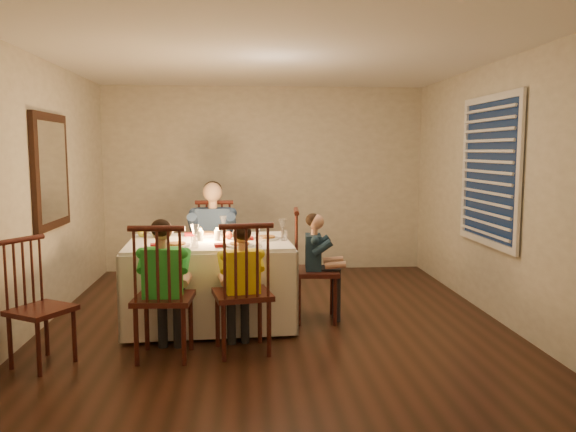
{
  "coord_description": "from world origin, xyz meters",
  "views": [
    {
      "loc": [
        -0.29,
        -5.48,
        1.71
      ],
      "look_at": [
        0.15,
        0.15,
        1.05
      ],
      "focal_mm": 35.0,
      "sensor_mm": 36.0,
      "label": 1
    }
  ],
  "objects": [
    {
      "name": "chair_near_left",
      "position": [
        -0.96,
        -0.93,
        0.0
      ],
      "size": [
        0.49,
        0.47,
        1.13
      ],
      "primitive_type": null,
      "rotation": [
        0.0,
        0.0,
        3.08
      ],
      "color": "black",
      "rests_on": "ground"
    },
    {
      "name": "window_blinds",
      "position": [
        2.21,
        0.1,
        1.5
      ],
      "size": [
        0.07,
        1.34,
        1.54
      ],
      "color": "#0C1A32",
      "rests_on": "wall_right"
    },
    {
      "name": "chair_extra",
      "position": [
        -1.9,
        -1.03,
        0.0
      ],
      "size": [
        0.56,
        0.57,
        1.03
      ],
      "primitive_type": null,
      "rotation": [
        0.0,
        0.0,
        1.03
      ],
      "color": "black",
      "rests_on": "ground"
    },
    {
      "name": "ceiling",
      "position": [
        0.0,
        0.0,
        2.6
      ],
      "size": [
        5.0,
        5.0,
        0.0
      ],
      "primitive_type": "plane",
      "color": "white",
      "rests_on": "wall_back"
    },
    {
      "name": "setting_teal",
      "position": [
        -0.08,
        0.01,
        0.84
      ],
      "size": [
        0.27,
        0.27,
        0.02
      ],
      "primitive_type": "cylinder",
      "rotation": [
        0.0,
        0.0,
        0.06
      ],
      "color": "white",
      "rests_on": "dining_table"
    },
    {
      "name": "candle_right",
      "position": [
        -0.56,
        -0.02,
        0.88
      ],
      "size": [
        0.06,
        0.06,
        0.1
      ],
      "primitive_type": "cylinder",
      "color": "white",
      "rests_on": "dining_table"
    },
    {
      "name": "child_green",
      "position": [
        -0.96,
        -0.93,
        0.0
      ],
      "size": [
        0.43,
        0.4,
        1.16
      ],
      "primitive_type": null,
      "rotation": [
        0.0,
        0.0,
        3.08
      ],
      "color": "green",
      "rests_on": "ground"
    },
    {
      "name": "serving_bowl",
      "position": [
        -1.13,
        0.24,
        0.86
      ],
      "size": [
        0.3,
        0.3,
        0.06
      ],
      "primitive_type": "imported",
      "rotation": [
        0.0,
        0.0,
        -0.28
      ],
      "color": "white",
      "rests_on": "dining_table"
    },
    {
      "name": "dining_table",
      "position": [
        -0.64,
        -0.03,
        0.59
      ],
      "size": [
        1.65,
        1.24,
        0.8
      ],
      "rotation": [
        0.0,
        0.0,
        0.06
      ],
      "color": "white",
      "rests_on": "ground"
    },
    {
      "name": "ground",
      "position": [
        0.0,
        0.0,
        0.0
      ],
      "size": [
        5.0,
        5.0,
        0.0
      ],
      "primitive_type": "plane",
      "color": "black",
      "rests_on": "ground"
    },
    {
      "name": "wall_left",
      "position": [
        -2.25,
        0.0,
        1.3
      ],
      "size": [
        0.02,
        5.0,
        2.6
      ],
      "primitive_type": "cube",
      "color": "beige",
      "rests_on": "ground"
    },
    {
      "name": "chair_adult",
      "position": [
        -0.65,
        0.86,
        0.0
      ],
      "size": [
        0.48,
        0.46,
        1.13
      ],
      "primitive_type": null,
      "rotation": [
        0.0,
        0.0,
        -0.04
      ],
      "color": "black",
      "rests_on": "ground"
    },
    {
      "name": "chair_near_right",
      "position": [
        -0.31,
        -0.84,
        0.0
      ],
      "size": [
        0.54,
        0.52,
        1.13
      ],
      "primitive_type": null,
      "rotation": [
        0.0,
        0.0,
        3.33
      ],
      "color": "black",
      "rests_on": "ground"
    },
    {
      "name": "squash",
      "position": [
        -1.33,
        0.27,
        0.88
      ],
      "size": [
        0.09,
        0.09,
        0.09
      ],
      "primitive_type": "sphere",
      "color": "#F3ED40",
      "rests_on": "dining_table"
    },
    {
      "name": "child_teal",
      "position": [
        0.42,
        0.01,
        0.0
      ],
      "size": [
        0.36,
        0.39,
        1.09
      ],
      "primitive_type": null,
      "rotation": [
        0.0,
        0.0,
        1.5
      ],
      "color": "#1B3144",
      "rests_on": "ground"
    },
    {
      "name": "wall_back",
      "position": [
        0.0,
        2.5,
        1.3
      ],
      "size": [
        4.5,
        0.02,
        2.6
      ],
      "primitive_type": "cube",
      "color": "beige",
      "rests_on": "ground"
    },
    {
      "name": "child_yellow",
      "position": [
        -0.31,
        -0.84,
        0.0
      ],
      "size": [
        0.43,
        0.4,
        1.1
      ],
      "primitive_type": null,
      "rotation": [
        0.0,
        0.0,
        3.33
      ],
      "color": "yellow",
      "rests_on": "ground"
    },
    {
      "name": "wall_mirror",
      "position": [
        -2.22,
        0.3,
        1.5
      ],
      "size": [
        0.06,
        0.95,
        1.15
      ],
      "color": "black",
      "rests_on": "wall_left"
    },
    {
      "name": "setting_green",
      "position": [
        -0.92,
        -0.34,
        0.84
      ],
      "size": [
        0.27,
        0.27,
        0.02
      ],
      "primitive_type": "cylinder",
      "rotation": [
        0.0,
        0.0,
        0.06
      ],
      "color": "white",
      "rests_on": "dining_table"
    },
    {
      "name": "adult",
      "position": [
        -0.65,
        0.86,
        0.0
      ],
      "size": [
        0.54,
        0.5,
        1.36
      ],
      "primitive_type": null,
      "rotation": [
        0.0,
        0.0,
        -0.04
      ],
      "color": "navy",
      "rests_on": "ground"
    },
    {
      "name": "candle_left",
      "position": [
        -0.72,
        -0.03,
        0.88
      ],
      "size": [
        0.06,
        0.06,
        0.1
      ],
      "primitive_type": "cylinder",
      "color": "white",
      "rests_on": "dining_table"
    },
    {
      "name": "orange_fruit",
      "position": [
        -0.45,
        0.04,
        0.87
      ],
      "size": [
        0.08,
        0.08,
        0.08
      ],
      "primitive_type": "sphere",
      "color": "#FB5215",
      "rests_on": "dining_table"
    },
    {
      "name": "chair_end",
      "position": [
        0.42,
        0.01,
        0.0
      ],
      "size": [
        0.48,
        0.5,
        1.13
      ],
      "primitive_type": null,
      "rotation": [
        0.0,
        0.0,
        1.5
      ],
      "color": "black",
      "rests_on": "ground"
    },
    {
      "name": "setting_adult",
      "position": [
        -0.68,
        0.32,
        0.84
      ],
      "size": [
        0.27,
        0.27,
        0.02
      ],
      "primitive_type": "cylinder",
      "rotation": [
        0.0,
        0.0,
        0.06
      ],
      "color": "white",
      "rests_on": "dining_table"
    },
    {
      "name": "wall_right",
      "position": [
        2.25,
        0.0,
        1.3
      ],
      "size": [
        0.02,
        5.0,
        2.6
      ],
      "primitive_type": "cube",
      "color": "beige",
      "rests_on": "ground"
    },
    {
      "name": "setting_yellow",
      "position": [
        -0.34,
        -0.38,
        0.84
      ],
      "size": [
        0.27,
        0.27,
        0.02
      ],
      "primitive_type": "cylinder",
      "rotation": [
        0.0,
        0.0,
        0.06
      ],
      "color": "white",
      "rests_on": "dining_table"
    }
  ]
}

